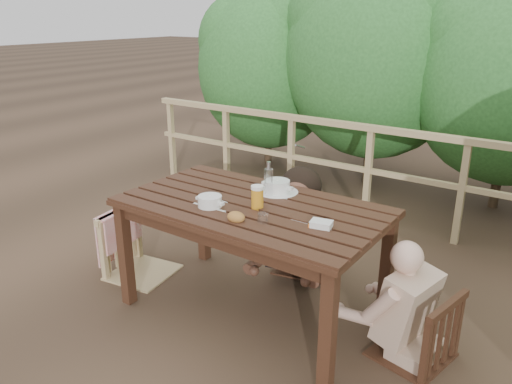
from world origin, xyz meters
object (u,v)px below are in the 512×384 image
Objects in this scene: bread_roll at (236,217)px; bottle at (269,180)px; soup_far at (277,187)px; tumbler at (263,219)px; soup_near at (210,202)px; chair_left at (138,218)px; chair_right at (418,294)px; woman at (308,188)px; diner_right at (427,270)px; butter_tub at (321,225)px; table at (252,260)px; chair_far at (306,219)px; beer_glass at (257,198)px.

bottle is at bearing 99.79° from bread_roll.
tumbler is at bearing -66.05° from soup_far.
soup_far is (0.21, 0.50, 0.01)m from soup_near.
chair_left is 1.11× the size of chair_right.
diner_right is (1.16, -0.63, -0.10)m from woman.
woman is 5.30× the size of soup_near.
chair_right is 3.31× the size of soup_near.
bottle reaches higher than chair_left.
soup_near is 2.23× the size of bread_roll.
chair_left is 1.66m from butter_tub.
soup_far is 2.49× the size of bread_roll.
bottle reaches higher than soup_near.
woman reaches higher than bread_roll.
butter_tub is at bearing -54.01° from chair_right.
bottle is at bearing 63.75° from soup_near.
woman is at bearing 95.16° from bread_roll.
chair_right reaches higher than table.
chair_left is at bearing -165.43° from bottle.
soup_far is at bearing 84.10° from bottle.
chair_far is (-0.01, 0.77, 0.04)m from table.
woman is at bearing 95.51° from beer_glass.
woman is at bearing 92.78° from soup_far.
chair_right is at bearing 15.71° from soup_near.
soup_near is (-0.20, -0.20, 0.45)m from table.
diner_right reaches higher than table.
tumbler is (0.26, -1.00, 0.41)m from chair_far.
diner_right reaches higher than chair_right.
bread_roll is (-1.06, -0.45, 0.24)m from diner_right.
chair_left is 3.30× the size of soup_far.
chair_far is 11.55× the size of tumbler.
woman is at bearing -107.26° from chair_right.
woman reaches higher than table.
soup_near reaches higher than butter_tub.
woman is 1.02m from soup_near.
soup_far is (0.02, -0.47, 0.42)m from chair_far.
woman reaches higher than diner_right.
butter_tub is at bearing 124.87° from diner_right.
chair_far is at bearing 95.65° from beer_glass.
table is 0.85m from woman.
woman is 1.15× the size of diner_right.
bottle is (-0.07, 0.23, 0.05)m from beer_glass.
diner_right reaches higher than chair_far.
butter_tub is at bearing -98.94° from chair_left.
soup_far is at bearing -79.57° from chair_left.
butter_tub is at bearing -26.18° from bottle.
woman is (-1.13, 0.63, 0.27)m from chair_right.
chair_far is 5.48× the size of beer_glass.
chair_far is at bearing 90.93° from table.
diner_right is 4.11× the size of soup_far.
chair_right reaches higher than bread_roll.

